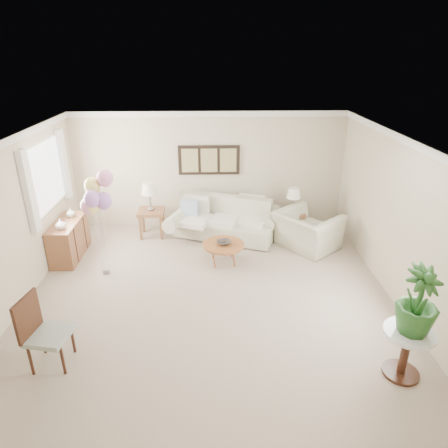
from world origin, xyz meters
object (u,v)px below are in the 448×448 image
object	(u,v)px
balloon_cluster	(95,196)
sofa	(225,222)
accent_chair	(42,330)
coffee_table	(224,245)
armchair	(307,231)

from	to	relation	value
balloon_cluster	sofa	bearing A→B (deg)	34.32
accent_chair	balloon_cluster	bearing A→B (deg)	85.15
coffee_table	armchair	xyz separation A→B (m)	(1.73, 0.60, 0.01)
coffee_table	armchair	world-z (taller)	armchair
sofa	balloon_cluster	distance (m)	2.96
armchair	balloon_cluster	size ratio (longest dim) A/B	0.60
coffee_table	accent_chair	xyz separation A→B (m)	(-2.38, -2.63, 0.16)
sofa	accent_chair	xyz separation A→B (m)	(-2.44, -3.82, 0.19)
sofa	coffee_table	size ratio (longest dim) A/B	3.32
sofa	balloon_cluster	world-z (taller)	balloon_cluster
balloon_cluster	accent_chair	bearing A→B (deg)	-94.85
coffee_table	armchair	bearing A→B (deg)	19.11
coffee_table	armchair	size ratio (longest dim) A/B	0.68
balloon_cluster	armchair	bearing A→B (deg)	13.46
armchair	accent_chair	world-z (taller)	accent_chair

